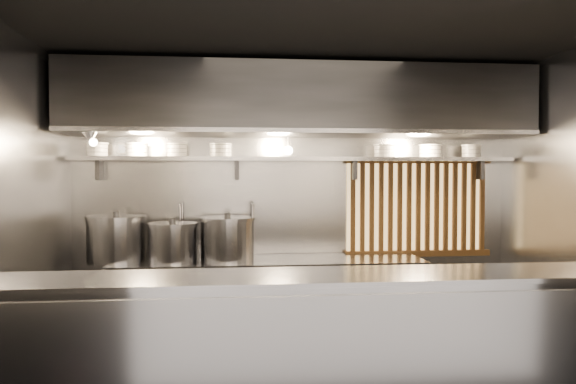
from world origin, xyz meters
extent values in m
plane|color=black|center=(0.00, 0.00, 2.80)|extent=(4.50, 4.50, 0.00)
plane|color=gray|center=(0.00, 1.50, 1.40)|extent=(4.50, 0.00, 4.50)
plane|color=gray|center=(-2.25, 0.00, 1.40)|extent=(0.00, 3.00, 3.00)
cube|color=gray|center=(0.00, -0.95, 0.55)|extent=(4.50, 0.50, 1.10)
cube|color=#939399|center=(0.00, -1.21, 0.55)|extent=(4.50, 0.02, 1.01)
cube|color=gray|center=(0.00, -0.95, 1.11)|extent=(4.50, 0.56, 0.03)
cube|color=gray|center=(-0.30, 1.13, 0.45)|extent=(3.00, 0.70, 0.90)
cube|color=gray|center=(0.00, 1.32, 1.88)|extent=(4.40, 0.34, 0.04)
cube|color=#2D2D30|center=(0.00, 1.10, 2.42)|extent=(4.40, 0.80, 0.65)
cube|color=gray|center=(0.00, 0.70, 2.12)|extent=(4.40, 0.03, 0.04)
cube|color=#EBBA6A|center=(1.30, 1.48, 1.38)|extent=(1.50, 0.02, 0.92)
cube|color=brown|center=(1.30, 1.43, 1.87)|extent=(1.56, 0.06, 0.06)
cube|color=brown|center=(1.30, 1.43, 0.89)|extent=(1.56, 0.06, 0.06)
cube|color=brown|center=(0.60, 1.43, 1.38)|extent=(0.04, 0.04, 0.92)
cube|color=brown|center=(0.70, 1.43, 1.38)|extent=(0.04, 0.04, 0.92)
cube|color=brown|center=(0.80, 1.43, 1.38)|extent=(0.04, 0.04, 0.92)
cube|color=brown|center=(0.90, 1.43, 1.38)|extent=(0.04, 0.04, 0.92)
cube|color=brown|center=(1.00, 1.43, 1.38)|extent=(0.04, 0.04, 0.92)
cube|color=brown|center=(1.10, 1.43, 1.38)|extent=(0.04, 0.04, 0.92)
cube|color=brown|center=(1.20, 1.43, 1.38)|extent=(0.04, 0.04, 0.92)
cube|color=brown|center=(1.30, 1.43, 1.38)|extent=(0.04, 0.04, 0.92)
cube|color=brown|center=(1.40, 1.43, 1.38)|extent=(0.04, 0.04, 0.92)
cube|color=brown|center=(1.50, 1.43, 1.38)|extent=(0.04, 0.04, 0.92)
cube|color=brown|center=(1.60, 1.43, 1.38)|extent=(0.04, 0.04, 0.92)
cube|color=brown|center=(1.70, 1.43, 1.38)|extent=(0.04, 0.04, 0.92)
cube|color=brown|center=(1.80, 1.43, 1.38)|extent=(0.04, 0.04, 0.92)
cube|color=brown|center=(1.90, 1.43, 1.38)|extent=(0.04, 0.04, 0.92)
cube|color=brown|center=(2.00, 1.43, 1.38)|extent=(0.04, 0.04, 0.92)
cylinder|color=silver|center=(-1.15, 1.45, 1.19)|extent=(0.03, 0.03, 0.48)
sphere|color=silver|center=(-1.15, 1.45, 1.43)|extent=(0.04, 0.04, 0.04)
cylinder|color=silver|center=(-1.15, 1.32, 1.43)|extent=(0.03, 0.26, 0.03)
sphere|color=silver|center=(-1.15, 1.19, 1.43)|extent=(0.04, 0.04, 0.04)
cylinder|color=silver|center=(-1.15, 1.19, 1.36)|extent=(0.03, 0.03, 0.14)
cylinder|color=silver|center=(-0.45, 1.45, 1.19)|extent=(0.03, 0.03, 0.48)
sphere|color=silver|center=(-0.45, 1.45, 1.43)|extent=(0.04, 0.04, 0.04)
cylinder|color=silver|center=(-0.45, 1.32, 1.43)|extent=(0.03, 0.26, 0.03)
sphere|color=silver|center=(-0.45, 1.19, 1.43)|extent=(0.04, 0.04, 0.04)
cylinder|color=silver|center=(-0.45, 1.19, 1.36)|extent=(0.03, 0.03, 0.14)
cone|color=gray|center=(-1.90, 0.85, 2.07)|extent=(0.25, 0.27, 0.20)
sphere|color=#FFE0B2|center=(-1.87, 0.83, 2.01)|extent=(0.07, 0.07, 0.07)
cylinder|color=#2D2D30|center=(-1.90, 0.95, 2.15)|extent=(0.02, 0.22, 0.02)
cylinder|color=#2D2D30|center=(-0.10, 1.20, 2.04)|extent=(0.01, 0.01, 0.12)
sphere|color=#FFE0B2|center=(-0.10, 1.20, 1.96)|extent=(0.09, 0.09, 0.09)
cylinder|color=gray|center=(-1.75, 1.18, 1.10)|extent=(0.62, 0.62, 0.40)
cylinder|color=gray|center=(-1.75, 1.18, 1.32)|extent=(0.65, 0.65, 0.03)
cylinder|color=#2D2D30|center=(-1.75, 1.18, 1.35)|extent=(0.06, 0.06, 0.04)
cylinder|color=gray|center=(-1.22, 1.10, 1.07)|extent=(0.54, 0.54, 0.34)
cylinder|color=gray|center=(-1.22, 1.10, 1.25)|extent=(0.57, 0.57, 0.03)
cylinder|color=#2D2D30|center=(-1.22, 1.10, 1.29)|extent=(0.06, 0.06, 0.04)
cylinder|color=gray|center=(-0.70, 1.14, 1.09)|extent=(0.61, 0.61, 0.38)
cylinder|color=gray|center=(-0.70, 1.14, 1.30)|extent=(0.65, 0.65, 0.03)
cylinder|color=#2D2D30|center=(-0.70, 1.14, 1.33)|extent=(0.06, 0.06, 0.04)
cylinder|color=silver|center=(-1.95, 1.32, 1.92)|extent=(0.20, 0.20, 0.03)
cylinder|color=silver|center=(-1.95, 1.32, 1.96)|extent=(0.20, 0.20, 0.03)
cylinder|color=silver|center=(-1.95, 1.32, 2.00)|extent=(0.20, 0.20, 0.03)
cylinder|color=silver|center=(-1.95, 1.32, 2.02)|extent=(0.22, 0.22, 0.01)
cylinder|color=silver|center=(-1.58, 1.32, 1.92)|extent=(0.21, 0.21, 0.03)
cylinder|color=silver|center=(-1.58, 1.32, 1.96)|extent=(0.21, 0.21, 0.03)
cylinder|color=silver|center=(-1.58, 1.32, 2.00)|extent=(0.21, 0.21, 0.03)
cylinder|color=silver|center=(-1.58, 1.32, 2.02)|extent=(0.22, 0.22, 0.01)
cylinder|color=silver|center=(-1.18, 1.32, 1.92)|extent=(0.19, 0.19, 0.03)
cylinder|color=silver|center=(-1.18, 1.32, 1.96)|extent=(0.19, 0.19, 0.03)
cylinder|color=silver|center=(-1.18, 1.32, 2.00)|extent=(0.19, 0.19, 0.03)
cylinder|color=silver|center=(-1.18, 1.32, 2.02)|extent=(0.21, 0.21, 0.01)
cylinder|color=silver|center=(-0.76, 1.32, 1.92)|extent=(0.21, 0.21, 0.03)
cylinder|color=silver|center=(-0.76, 1.32, 1.96)|extent=(0.21, 0.21, 0.03)
cylinder|color=silver|center=(-0.76, 1.32, 2.00)|extent=(0.21, 0.21, 0.03)
cylinder|color=silver|center=(-0.76, 1.32, 2.02)|extent=(0.23, 0.23, 0.01)
cylinder|color=silver|center=(0.90, 1.32, 1.92)|extent=(0.21, 0.21, 0.03)
cylinder|color=silver|center=(0.90, 1.32, 1.96)|extent=(0.21, 0.21, 0.03)
cylinder|color=silver|center=(0.90, 1.32, 2.00)|extent=(0.21, 0.21, 0.03)
cylinder|color=silver|center=(0.90, 1.32, 2.02)|extent=(0.23, 0.23, 0.01)
cylinder|color=silver|center=(1.39, 1.32, 1.92)|extent=(0.22, 0.22, 0.03)
cylinder|color=silver|center=(1.39, 1.32, 1.96)|extent=(0.22, 0.22, 0.03)
cylinder|color=silver|center=(1.39, 1.32, 2.00)|extent=(0.22, 0.22, 0.03)
cylinder|color=silver|center=(1.39, 1.32, 2.02)|extent=(0.23, 0.23, 0.01)
cylinder|color=silver|center=(1.83, 1.32, 1.92)|extent=(0.19, 0.19, 0.03)
cylinder|color=silver|center=(1.83, 1.32, 1.96)|extent=(0.19, 0.19, 0.03)
cylinder|color=silver|center=(1.83, 1.32, 2.00)|extent=(0.19, 0.19, 0.03)
cylinder|color=silver|center=(1.83, 1.32, 2.02)|extent=(0.21, 0.21, 0.01)
camera|label=1|loc=(-0.68, -4.28, 1.74)|focal=35.00mm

